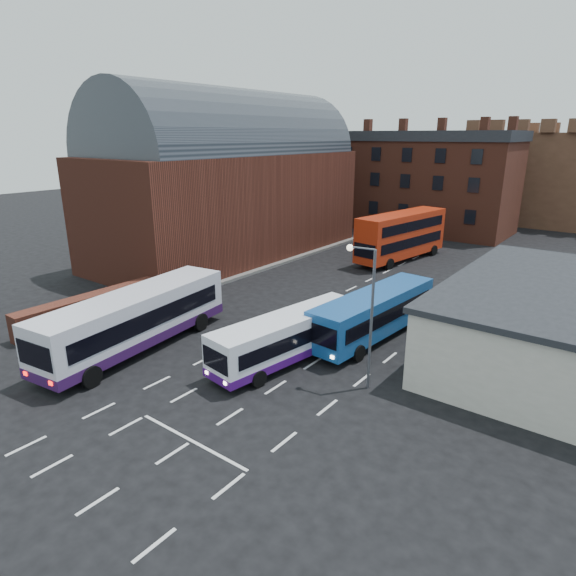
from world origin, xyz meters
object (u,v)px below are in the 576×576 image
Objects in this scene: bus_white_inbound at (288,334)px; street_lamp at (367,305)px; bus_white_outbound at (136,316)px; bus_red_double at (401,235)px; pedestrian_beige at (86,347)px; pedestrian_red at (33,339)px; bus_blue at (374,312)px.

street_lamp is at bearing -172.19° from bus_white_inbound.
bus_white_outbound is 1.28× the size of bus_white_inbound.
bus_white_inbound is (7.82, 3.98, -0.43)m from bus_white_outbound.
bus_white_outbound is 1.06× the size of bus_red_double.
bus_white_outbound is at bearing -162.65° from street_lamp.
pedestrian_beige is (-13.17, -6.64, -3.36)m from street_lamp.
bus_red_double is (3.27, 28.14, 0.49)m from bus_white_outbound.
street_lamp is 3.92× the size of pedestrian_red.
bus_red_double is 31.18m from pedestrian_beige.
bus_white_inbound is at bearing 179.00° from street_lamp.
bus_blue is 19.53m from pedestrian_red.
bus_white_outbound is 28.34m from bus_red_double.
bus_white_outbound is 1.78× the size of street_lamp.
street_lamp reaches higher than bus_white_inbound.
bus_blue is at bearing 36.29° from bus_white_outbound.
street_lamp is at bearing 9.91° from bus_white_outbound.
bus_blue is 16.37m from pedestrian_beige.
street_lamp reaches higher than bus_white_outbound.
pedestrian_red is at bearing -142.68° from bus_white_outbound.
bus_white_outbound is at bearing -171.30° from pedestrian_red.
street_lamp reaches higher than pedestrian_red.
bus_white_inbound is at bearing 19.52° from bus_white_outbound.
pedestrian_beige is at bearing 47.10° from bus_white_inbound.
bus_white_inbound is 6.04m from bus_blue.
bus_red_double reaches higher than bus_white_outbound.
pedestrian_red reaches higher than pedestrian_beige.
bus_red_double is at bearing 110.79° from street_lamp.
bus_red_double reaches higher than pedestrian_beige.
pedestrian_red is at bearing 48.83° from bus_blue.
bus_white_outbound is 13.89m from bus_blue.
street_lamp is 18.56m from pedestrian_red.
street_lamp reaches higher than pedestrian_beige.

